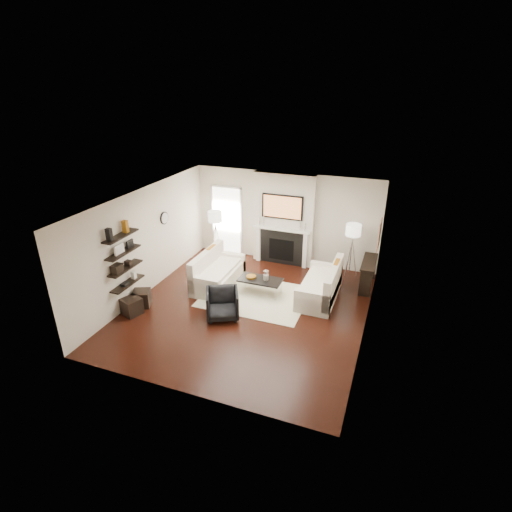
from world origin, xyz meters
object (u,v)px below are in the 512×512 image
(lamp_right_shade, at_px, (353,230))
(coffee_table, at_px, (260,280))
(loveseat_left_base, at_px, (218,278))
(lamp_left_shade, at_px, (215,216))
(loveseat_right_base, at_px, (319,290))
(ottoman_near, at_px, (142,298))
(armchair, at_px, (222,303))

(lamp_right_shade, bearing_deg, coffee_table, -140.78)
(loveseat_left_base, bearing_deg, lamp_left_shade, 117.54)
(loveseat_right_base, xyz_separation_m, lamp_left_shade, (-3.35, 1.03, 1.24))
(loveseat_left_base, height_order, lamp_left_shade, lamp_left_shade)
(lamp_left_shade, relative_size, lamp_right_shade, 1.00)
(ottoman_near, bearing_deg, loveseat_right_base, 25.43)
(lamp_left_shade, height_order, lamp_right_shade, same)
(armchair, bearing_deg, coffee_table, 45.12)
(coffee_table, xyz_separation_m, armchair, (-0.45, -1.32, -0.03))
(coffee_table, bearing_deg, ottoman_near, -148.03)
(lamp_left_shade, bearing_deg, loveseat_left_base, -62.46)
(loveseat_left_base, height_order, ottoman_near, loveseat_left_base)
(loveseat_left_base, height_order, armchair, armchair)
(ottoman_near, bearing_deg, lamp_right_shade, 35.36)
(armchair, bearing_deg, ottoman_near, 160.52)
(loveseat_right_base, distance_m, coffee_table, 1.51)
(loveseat_right_base, bearing_deg, coffee_table, -167.56)
(loveseat_left_base, height_order, coffee_table, same)
(loveseat_left_base, bearing_deg, armchair, -60.92)
(lamp_right_shade, bearing_deg, armchair, -129.67)
(loveseat_left_base, height_order, loveseat_right_base, same)
(armchair, distance_m, lamp_right_shade, 4.00)
(coffee_table, bearing_deg, armchair, -108.68)
(lamp_right_shade, relative_size, ottoman_near, 1.00)
(loveseat_right_base, distance_m, lamp_right_shade, 1.89)
(loveseat_left_base, xyz_separation_m, armchair, (0.77, -1.38, 0.16))
(loveseat_left_base, bearing_deg, ottoman_near, -128.43)
(loveseat_right_base, height_order, coffee_table, same)
(loveseat_left_base, relative_size, lamp_right_shade, 4.50)
(loveseat_left_base, bearing_deg, loveseat_right_base, 5.56)
(coffee_table, height_order, lamp_right_shade, lamp_right_shade)
(loveseat_right_base, xyz_separation_m, armchair, (-1.91, -1.65, 0.16))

